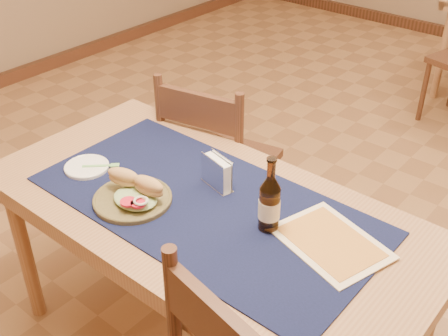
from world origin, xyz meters
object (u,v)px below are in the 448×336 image
Objects in this scene: chair_main_far at (217,163)px; napkin_holder at (217,173)px; main_table at (206,224)px; sandwich_plate at (134,195)px; beer_bottle at (269,203)px.

chair_main_far reaches higher than napkin_holder.
main_table is 5.92× the size of sandwich_plate.
sandwich_plate is (0.21, -0.67, 0.28)m from chair_main_far.
beer_bottle reaches higher than main_table.
chair_main_far reaches higher than main_table.
beer_bottle is at bearing -14.47° from napkin_holder.
chair_main_far is 3.55× the size of sandwich_plate.
main_table is at bearing -71.03° from napkin_holder.
napkin_holder reaches higher than main_table.
main_table is at bearing -171.91° from beer_bottle.
sandwich_plate is at bearing -142.80° from main_table.
main_table is at bearing 37.20° from sandwich_plate.
beer_bottle is at bearing -37.63° from chair_main_far.
beer_bottle reaches higher than sandwich_plate.
chair_main_far is 0.76m from sandwich_plate.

